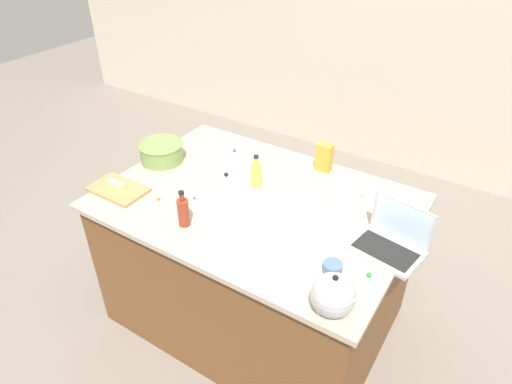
{
  "coord_description": "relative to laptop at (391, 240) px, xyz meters",
  "views": [
    {
      "loc": [
        1.07,
        -1.67,
        2.3
      ],
      "look_at": [
        0.0,
        0.0,
        0.95
      ],
      "focal_mm": 31.68,
      "sensor_mm": 36.0,
      "label": 1
    }
  ],
  "objects": [
    {
      "name": "candy_bag",
      "position": [
        -0.57,
        0.47,
        0.04
      ],
      "size": [
        0.09,
        0.06,
        0.17
      ],
      "primitive_type": "cube",
      "color": "gold",
      "rests_on": "island_counter"
    },
    {
      "name": "candy_1",
      "position": [
        -1.14,
        0.37,
        -0.04
      ],
      "size": [
        0.02,
        0.02,
        0.02
      ],
      "primitive_type": "sphere",
      "color": "blue",
      "rests_on": "island_counter"
    },
    {
      "name": "candy_2",
      "position": [
        -0.01,
        -0.23,
        -0.04
      ],
      "size": [
        0.02,
        0.02,
        0.02
      ],
      "primitive_type": "sphere",
      "color": "green",
      "rests_on": "island_counter"
    },
    {
      "name": "island_counter",
      "position": [
        -0.74,
        -0.01,
        -0.5
      ],
      "size": [
        1.62,
        1.15,
        0.9
      ],
      "color": "brown",
      "rests_on": "ground"
    },
    {
      "name": "wall_back",
      "position": [
        -0.74,
        2.35,
        0.35
      ],
      "size": [
        8.0,
        0.1,
        2.6
      ],
      "primitive_type": "cube",
      "color": "beige",
      "rests_on": "ground"
    },
    {
      "name": "kitchen_timer",
      "position": [
        -0.95,
        0.02,
        -0.01
      ],
      "size": [
        0.07,
        0.07,
        0.08
      ],
      "color": "#B2B2B7",
      "rests_on": "island_counter"
    },
    {
      "name": "cutting_board",
      "position": [
        -1.43,
        -0.34,
        -0.04
      ],
      "size": [
        0.32,
        0.2,
        0.02
      ],
      "primitive_type": "cube",
      "color": "#AD7F4C",
      "rests_on": "island_counter"
    },
    {
      "name": "butter_stick_left",
      "position": [
        -1.43,
        -0.34,
        -0.01
      ],
      "size": [
        0.11,
        0.04,
        0.04
      ],
      "primitive_type": "cube",
      "rotation": [
        0.0,
        0.0,
        -0.04
      ],
      "color": "#F4E58C",
      "rests_on": "cutting_board"
    },
    {
      "name": "laptop",
      "position": [
        0.0,
        0.0,
        0.0
      ],
      "size": [
        0.34,
        0.28,
        0.22
      ],
      "color": "#B7B7BC",
      "rests_on": "island_counter"
    },
    {
      "name": "ramekin_medium",
      "position": [
        -0.16,
        -0.28,
        -0.02
      ],
      "size": [
        0.09,
        0.09,
        0.04
      ],
      "primitive_type": "cylinder",
      "color": "slate",
      "rests_on": "island_counter"
    },
    {
      "name": "ground_plane",
      "position": [
        -0.74,
        -0.01,
        -0.95
      ],
      "size": [
        12.0,
        12.0,
        0.0
      ],
      "primitive_type": "plane",
      "color": "slate"
    },
    {
      "name": "candy_0",
      "position": [
        -1.18,
        -0.29,
        -0.04
      ],
      "size": [
        0.02,
        0.02,
        0.02
      ],
      "primitive_type": "sphere",
      "color": "orange",
      "rests_on": "island_counter"
    },
    {
      "name": "bottle_oil",
      "position": [
        -0.81,
        0.11,
        0.03
      ],
      "size": [
        0.06,
        0.06,
        0.19
      ],
      "color": "#DBC64C",
      "rests_on": "island_counter"
    },
    {
      "name": "candy_3",
      "position": [
        -1.02,
        -0.18,
        -0.04
      ],
      "size": [
        0.01,
        0.01,
        0.01
      ],
      "primitive_type": "sphere",
      "color": "#CC3399",
      "rests_on": "island_counter"
    },
    {
      "name": "bottle_soy",
      "position": [
        -0.92,
        -0.38,
        0.03
      ],
      "size": [
        0.06,
        0.06,
        0.2
      ],
      "color": "maroon",
      "rests_on": "island_counter"
    },
    {
      "name": "ramekin_small",
      "position": [
        -0.23,
        0.33,
        -0.03
      ],
      "size": [
        0.07,
        0.07,
        0.04
      ],
      "primitive_type": "cylinder",
      "color": "beige",
      "rests_on": "island_counter"
    },
    {
      "name": "kettle",
      "position": [
        -0.07,
        -0.48,
        0.03
      ],
      "size": [
        0.21,
        0.18,
        0.2
      ],
      "color": "#ADADB2",
      "rests_on": "island_counter"
    },
    {
      "name": "mixing_bowl_large",
      "position": [
        -1.45,
        0.04,
        0.01
      ],
      "size": [
        0.27,
        0.27,
        0.12
      ],
      "color": "#72934C",
      "rests_on": "island_counter"
    }
  ]
}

